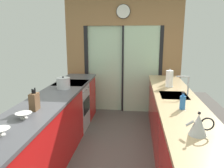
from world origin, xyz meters
TOP-DOWN VIEW (x-y plane):
  - ground_plane at (0.00, 0.60)m, footprint 5.04×7.60m
  - back_wall_unit at (0.00, 2.40)m, footprint 2.64×0.12m
  - left_counter_run at (-0.91, 0.13)m, footprint 0.62×3.80m
  - right_counter_run at (0.91, 0.30)m, footprint 0.62×3.80m
  - sink_faucet at (1.06, 0.55)m, footprint 0.19×0.02m
  - oven_range at (-0.91, 1.25)m, footprint 0.60×0.60m
  - mixing_bowl_near at (-0.89, -1.03)m, footprint 0.17×0.17m
  - mixing_bowl_far at (-0.89, -0.60)m, footprint 0.18×0.18m
  - knife_block at (-0.89, -0.33)m, footprint 0.08×0.14m
  - stock_pot at (-0.89, 0.75)m, footprint 0.23×0.23m
  - kettle at (0.89, -0.83)m, footprint 0.25×0.16m
  - soap_bottle_near at (0.89, -0.10)m, footprint 0.07×0.07m
  - soap_bottle_far at (0.89, 1.34)m, footprint 0.05×0.05m
  - paper_towel_roll at (0.89, 1.10)m, footprint 0.14×0.14m

SIDE VIEW (x-z plane):
  - ground_plane at x=0.00m, z-range -0.02..0.00m
  - oven_range at x=-0.91m, z-range 0.00..0.92m
  - right_counter_run at x=0.91m, z-range 0.00..0.92m
  - left_counter_run at x=-0.91m, z-range 0.01..0.93m
  - mixing_bowl_far at x=-0.89m, z-range 0.92..0.99m
  - mixing_bowl_near at x=-0.89m, z-range 0.92..0.99m
  - soap_bottle_near at x=0.89m, z-range 0.90..1.12m
  - stock_pot at x=-0.89m, z-range 0.91..1.12m
  - kettle at x=0.89m, z-range 0.91..1.13m
  - soap_bottle_far at x=0.89m, z-range 0.90..1.14m
  - knife_block at x=-0.89m, z-range 0.89..1.17m
  - paper_towel_roll at x=0.89m, z-range 0.90..1.22m
  - sink_faucet at x=1.06m, z-range 0.97..1.26m
  - back_wall_unit at x=0.00m, z-range 0.18..2.88m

